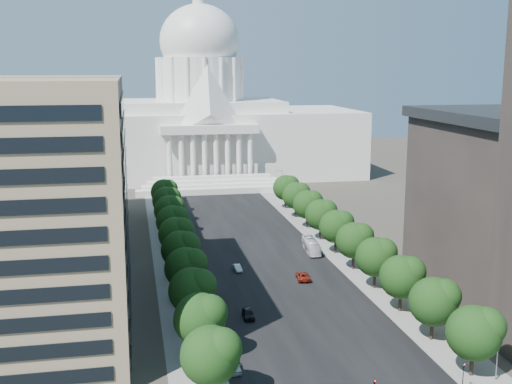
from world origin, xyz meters
TOP-DOWN VIEW (x-y plane):
  - road_asphalt at (0.00, 90.00)m, footprint 30.00×260.00m
  - sidewalk_left at (-19.00, 90.00)m, footprint 8.00×260.00m
  - sidewalk_right at (19.00, 90.00)m, footprint 8.00×260.00m
  - capitol at (0.00, 184.89)m, footprint 120.00×56.00m
  - office_block_left_far at (-48.00, 100.00)m, footprint 38.00×52.00m
  - tree_l_a at (-17.66, 11.81)m, footprint 7.79×7.60m
  - tree_l_b at (-17.66, 23.81)m, footprint 7.79×7.60m
  - tree_l_c at (-17.66, 35.81)m, footprint 7.79×7.60m
  - tree_l_d at (-17.66, 47.81)m, footprint 7.79×7.60m
  - tree_l_e at (-17.66, 59.81)m, footprint 7.79×7.60m
  - tree_l_f at (-17.66, 71.81)m, footprint 7.79×7.60m
  - tree_l_g at (-17.66, 83.81)m, footprint 7.79×7.60m
  - tree_l_h at (-17.66, 95.81)m, footprint 7.79×7.60m
  - tree_l_i at (-17.66, 107.81)m, footprint 7.79×7.60m
  - tree_l_j at (-17.66, 119.81)m, footprint 7.79×7.60m
  - tree_r_a at (18.34, 11.81)m, footprint 7.79×7.60m
  - tree_r_b at (18.34, 23.81)m, footprint 7.79×7.60m
  - tree_r_c at (18.34, 35.81)m, footprint 7.79×7.60m
  - tree_r_d at (18.34, 47.81)m, footprint 7.79×7.60m
  - tree_r_e at (18.34, 59.81)m, footprint 7.79×7.60m
  - tree_r_f at (18.34, 71.81)m, footprint 7.79×7.60m
  - tree_r_g at (18.34, 83.81)m, footprint 7.79×7.60m
  - tree_r_h at (18.34, 95.81)m, footprint 7.79×7.60m
  - tree_r_i at (18.34, 107.81)m, footprint 7.79×7.60m
  - tree_r_j at (18.34, 119.81)m, footprint 7.79×7.60m
  - traffic_signal_right at (14.50, 7.99)m, footprint 0.18×0.49m
  - streetlight_a at (19.90, 10.00)m, footprint 2.61×0.44m
  - streetlight_b at (19.90, 35.00)m, footprint 2.61×0.44m
  - streetlight_c at (19.90, 60.00)m, footprint 2.61×0.44m
  - streetlight_d at (19.90, 85.00)m, footprint 2.61×0.44m
  - streetlight_e at (19.90, 110.00)m, footprint 2.61×0.44m
  - streetlight_f at (19.90, 135.00)m, footprint 2.61×0.44m
  - car_dark_a at (-8.41, 37.87)m, footprint 2.00×4.63m
  - car_silver at (-6.07, 63.26)m, footprint 1.71×3.96m
  - car_red at (5.84, 55.21)m, footprint 3.08×5.61m
  - car_dark_b at (-13.50, 80.24)m, footprint 2.39×5.69m
  - car_parked at (-13.86, 19.57)m, footprint 1.93×4.61m
  - city_bus at (12.74, 73.56)m, footprint 3.29×10.69m

SIDE VIEW (x-z plane):
  - road_asphalt at x=0.00m, z-range -0.01..0.01m
  - sidewalk_left at x=-19.00m, z-range -0.01..0.01m
  - sidewalk_right at x=19.00m, z-range -0.01..0.01m
  - car_silver at x=-6.07m, z-range 0.00..1.27m
  - car_red at x=5.84m, z-range 0.00..1.49m
  - car_dark_a at x=-8.41m, z-range 0.00..1.56m
  - car_parked at x=-13.86m, z-range 0.00..1.56m
  - car_dark_b at x=-13.50m, z-range 0.00..1.64m
  - city_bus at x=12.74m, z-range 0.00..2.93m
  - traffic_signal_right at x=14.50m, z-range 0.94..5.24m
  - streetlight_a at x=19.90m, z-range 1.32..10.32m
  - streetlight_b at x=19.90m, z-range 1.32..10.32m
  - streetlight_c at x=19.90m, z-range 1.32..10.32m
  - streetlight_d at x=19.90m, z-range 1.32..10.32m
  - streetlight_e at x=19.90m, z-range 1.32..10.32m
  - streetlight_f at x=19.90m, z-range 1.32..10.32m
  - tree_l_a at x=-17.66m, z-range 1.47..11.44m
  - tree_l_b at x=-17.66m, z-range 1.47..11.44m
  - tree_l_c at x=-17.66m, z-range 1.47..11.44m
  - tree_l_d at x=-17.66m, z-range 1.47..11.44m
  - tree_l_e at x=-17.66m, z-range 1.47..11.44m
  - tree_l_f at x=-17.66m, z-range 1.47..11.44m
  - tree_l_g at x=-17.66m, z-range 1.47..11.44m
  - tree_l_h at x=-17.66m, z-range 1.47..11.44m
  - tree_l_i at x=-17.66m, z-range 1.47..11.44m
  - tree_l_j at x=-17.66m, z-range 1.47..11.44m
  - tree_r_a at x=18.34m, z-range 1.47..11.44m
  - tree_r_b at x=18.34m, z-range 1.47..11.44m
  - tree_r_c at x=18.34m, z-range 1.47..11.44m
  - tree_r_d at x=18.34m, z-range 1.47..11.44m
  - tree_r_e at x=18.34m, z-range 1.47..11.44m
  - tree_r_f at x=18.34m, z-range 1.47..11.44m
  - tree_r_g at x=18.34m, z-range 1.47..11.44m
  - tree_r_h at x=18.34m, z-range 1.47..11.44m
  - tree_r_i at x=18.34m, z-range 1.47..11.44m
  - tree_r_j at x=18.34m, z-range 1.47..11.44m
  - office_block_left_far at x=-48.00m, z-range 0.00..30.00m
  - capitol at x=0.00m, z-range -16.49..56.51m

